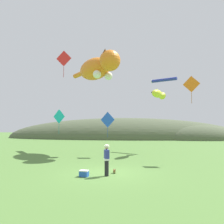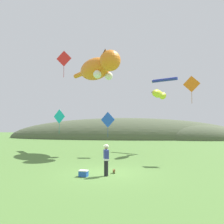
% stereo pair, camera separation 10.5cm
% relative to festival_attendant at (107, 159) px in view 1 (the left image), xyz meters
% --- Properties ---
extents(ground_plane, '(120.00, 120.00, 0.00)m').
position_rel_festival_attendant_xyz_m(ground_plane, '(-0.07, 0.64, -0.95)').
color(ground_plane, '#517A38').
extents(distant_hill_ridge, '(49.40, 13.70, 8.39)m').
position_rel_festival_attendant_xyz_m(distant_hill_ridge, '(1.73, 32.97, -0.95)').
color(distant_hill_ridge, '#4C563D').
rests_on(distant_hill_ridge, ground).
extents(festival_attendant, '(0.38, 0.48, 1.77)m').
position_rel_festival_attendant_xyz_m(festival_attendant, '(0.00, 0.00, 0.00)').
color(festival_attendant, black).
rests_on(festival_attendant, ground).
extents(kite_spool, '(0.12, 0.27, 0.27)m').
position_rel_festival_attendant_xyz_m(kite_spool, '(0.39, 0.72, -0.82)').
color(kite_spool, olive).
rests_on(kite_spool, ground).
extents(picnic_cooler, '(0.55, 0.43, 0.36)m').
position_rel_festival_attendant_xyz_m(picnic_cooler, '(-1.25, -0.25, -0.77)').
color(picnic_cooler, blue).
rests_on(picnic_cooler, ground).
extents(kite_giant_cat, '(6.23, 7.26, 2.69)m').
position_rel_festival_attendant_xyz_m(kite_giant_cat, '(-2.05, 10.09, 7.92)').
color(kite_giant_cat, orange).
extents(kite_fish_windsock, '(1.92, 3.01, 0.90)m').
position_rel_festival_attendant_xyz_m(kite_fish_windsock, '(4.18, 9.65, 5.02)').
color(kite_fish_windsock, yellow).
extents(kite_tube_streamer, '(2.86, 1.88, 0.44)m').
position_rel_festival_attendant_xyz_m(kite_tube_streamer, '(5.29, 13.15, 7.13)').
color(kite_tube_streamer, '#2633A5').
extents(kite_diamond_blue, '(1.36, 0.60, 2.37)m').
position_rel_festival_attendant_xyz_m(kite_diamond_blue, '(-0.73, 7.67, 2.38)').
color(kite_diamond_blue, blue).
extents(kite_diamond_teal, '(1.21, 0.53, 2.20)m').
position_rel_festival_attendant_xyz_m(kite_diamond_teal, '(-5.01, 6.63, 2.65)').
color(kite_diamond_teal, '#19BFBF').
extents(kite_diamond_red, '(1.30, 0.13, 2.20)m').
position_rel_festival_attendant_xyz_m(kite_diamond_red, '(-4.02, 4.64, 7.32)').
color(kite_diamond_red, red).
extents(kite_diamond_orange, '(1.24, 0.53, 2.24)m').
position_rel_festival_attendant_xyz_m(kite_diamond_orange, '(6.30, 5.40, 5.20)').
color(kite_diamond_orange, orange).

